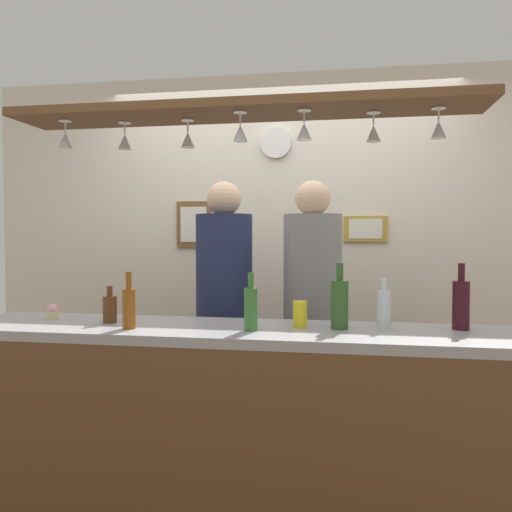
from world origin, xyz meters
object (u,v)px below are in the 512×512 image
Objects in this scene: bottle_beer_green_import at (251,308)px; wall_clock at (276,143)px; drink_can at (300,314)px; picture_frame_lower_pair at (365,229)px; person_left_navy_shirt at (224,297)px; bottle_soda_clear at (384,308)px; picture_frame_caricature at (194,224)px; bottle_wine_dark_red at (461,303)px; cupcake at (53,312)px; person_right_grey_shirt at (312,299)px; bottle_champagne_green at (340,303)px; bottle_beer_amber_tall at (129,307)px; bottle_beer_brown_stubby at (110,308)px.

wall_clock is (-0.09, 1.47, 0.98)m from bottle_beer_green_import.
picture_frame_lower_pair is at bearing 76.23° from drink_can.
person_left_navy_shirt is 14.45× the size of drink_can.
drink_can is 0.41× the size of picture_frame_lower_pair.
picture_frame_caricature is (-1.29, 1.30, 0.41)m from bottle_soda_clear.
picture_frame_lower_pair is at bearing 0.00° from picture_frame_caricature.
bottle_beer_green_import reaches higher than bottle_soda_clear.
wall_clock reaches higher than bottle_beer_green_import.
bottle_wine_dark_red is 2.46× the size of drink_can.
picture_frame_caricature is at bearing 180.00° from picture_frame_lower_pair.
bottle_soda_clear is 2.95× the size of cupcake.
bottle_wine_dark_red is 1.30× the size of bottle_soda_clear.
drink_can is at bearing -90.88° from person_right_grey_shirt.
bottle_soda_clear is at bearing -59.52° from person_right_grey_shirt.
bottle_champagne_green is 1.36× the size of wall_clock.
bottle_beer_amber_tall is 0.87× the size of bottle_wine_dark_red.
bottle_champagne_green is at bearing -76.04° from person_right_grey_shirt.
bottle_wine_dark_red is (1.48, 0.24, 0.02)m from bottle_beer_amber_tall.
cupcake is at bearing 171.75° from bottle_beer_brown_stubby.
picture_frame_lower_pair is at bearing 0.56° from wall_clock.
wall_clock is at bearing 54.43° from cupcake.
bottle_champagne_green is 3.85× the size of cupcake.
bottle_champagne_green is at bearing 1.34° from bottle_beer_brown_stubby.
drink_can is (-0.01, -0.68, 0.01)m from person_right_grey_shirt.
cupcake is at bearing -137.81° from person_left_navy_shirt.
person_left_navy_shirt is 0.90m from picture_frame_caricature.
person_left_navy_shirt is at bearing 74.08° from bottle_beer_amber_tall.
bottle_wine_dark_red is at bearing 11.79° from bottle_beer_green_import.
drink_can is at bearing 2.19° from bottle_beer_brown_stubby.
wall_clock reaches higher than bottle_champagne_green.
bottle_beer_brown_stubby is at bearing 139.07° from bottle_beer_amber_tall.
bottle_beer_green_import is (0.31, -0.80, 0.05)m from person_left_navy_shirt.
bottle_champagne_green is (0.17, -0.69, 0.07)m from person_right_grey_shirt.
bottle_soda_clear is at bearing -177.15° from bottle_wine_dark_red.
wall_clock is (0.61, -0.01, 0.58)m from picture_frame_caricature.
bottle_champagne_green is (0.70, -0.69, 0.07)m from person_left_navy_shirt.
bottle_champagne_green reaches higher than cupcake.
wall_clock is at bearing 93.61° from bottle_beer_green_import.
wall_clock is (-0.31, 0.67, 1.04)m from person_right_grey_shirt.
person_left_navy_shirt reaches higher than bottle_beer_amber_tall.
bottle_soda_clear reaches higher than drink_can.
person_left_navy_shirt is 9.79× the size of bottle_beer_brown_stubby.
bottle_champagne_green reaches higher than bottle_beer_brown_stubby.
bottle_beer_brown_stubby is 1.30m from bottle_soda_clear.
wall_clock is (-1.02, 1.28, 0.97)m from bottle_wine_dark_red.
picture_frame_lower_pair is (0.15, 1.36, 0.35)m from bottle_champagne_green.
bottle_beer_green_import is 1.62m from picture_frame_lower_pair.
person_left_navy_shirt is at bearing 111.32° from bottle_beer_green_import.
person_left_navy_shirt is 8.01× the size of wall_clock.
bottle_beer_amber_tall is 1.00× the size of bottle_beer_green_import.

